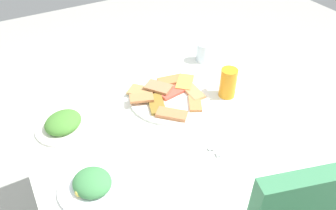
{
  "coord_description": "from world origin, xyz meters",
  "views": [
    {
      "loc": [
        0.44,
        0.8,
        1.56
      ],
      "look_at": [
        -0.03,
        -0.04,
        0.77
      ],
      "focal_mm": 35.29,
      "sensor_mm": 36.0,
      "label": 1
    }
  ],
  "objects_px": {
    "dining_table": "(167,136)",
    "salad_plate_rice": "(92,184)",
    "fork": "(234,143)",
    "pide_platter": "(170,96)",
    "paper_napkin": "(237,147)",
    "soda_can": "(228,83)",
    "drinking_glass": "(203,52)",
    "salad_plate_greens": "(63,124)",
    "spoon": "(240,150)"
  },
  "relations": [
    {
      "from": "soda_can",
      "to": "drinking_glass",
      "type": "bearing_deg",
      "value": -103.68
    },
    {
      "from": "dining_table",
      "to": "pide_platter",
      "type": "xyz_separation_m",
      "value": [
        -0.07,
        -0.11,
        0.1
      ]
    },
    {
      "from": "spoon",
      "to": "fork",
      "type": "bearing_deg",
      "value": -75.41
    },
    {
      "from": "dining_table",
      "to": "spoon",
      "type": "xyz_separation_m",
      "value": [
        -0.14,
        0.26,
        0.09
      ]
    },
    {
      "from": "dining_table",
      "to": "paper_napkin",
      "type": "xyz_separation_m",
      "value": [
        -0.14,
        0.24,
        0.09
      ]
    },
    {
      "from": "drinking_glass",
      "to": "dining_table",
      "type": "bearing_deg",
      "value": 39.08
    },
    {
      "from": "paper_napkin",
      "to": "dining_table",
      "type": "bearing_deg",
      "value": -59.77
    },
    {
      "from": "spoon",
      "to": "soda_can",
      "type": "bearing_deg",
      "value": -103.81
    },
    {
      "from": "salad_plate_rice",
      "to": "fork",
      "type": "height_order",
      "value": "salad_plate_rice"
    },
    {
      "from": "salad_plate_greens",
      "to": "salad_plate_rice",
      "type": "bearing_deg",
      "value": 90.56
    },
    {
      "from": "salad_plate_greens",
      "to": "fork",
      "type": "relative_size",
      "value": 1.09
    },
    {
      "from": "paper_napkin",
      "to": "soda_can",
      "type": "bearing_deg",
      "value": -120.08
    },
    {
      "from": "drinking_glass",
      "to": "paper_napkin",
      "type": "xyz_separation_m",
      "value": [
        0.21,
        0.52,
        -0.04
      ]
    },
    {
      "from": "paper_napkin",
      "to": "spoon",
      "type": "distance_m",
      "value": 0.02
    },
    {
      "from": "dining_table",
      "to": "salad_plate_greens",
      "type": "xyz_separation_m",
      "value": [
        0.34,
        -0.14,
        0.11
      ]
    },
    {
      "from": "fork",
      "to": "pide_platter",
      "type": "bearing_deg",
      "value": -66.85
    },
    {
      "from": "soda_can",
      "to": "drinking_glass",
      "type": "xyz_separation_m",
      "value": [
        -0.07,
        -0.27,
        -0.02
      ]
    },
    {
      "from": "salad_plate_greens",
      "to": "drinking_glass",
      "type": "bearing_deg",
      "value": -168.48
    },
    {
      "from": "dining_table",
      "to": "fork",
      "type": "height_order",
      "value": "fork"
    },
    {
      "from": "pide_platter",
      "to": "fork",
      "type": "relative_size",
      "value": 1.75
    },
    {
      "from": "dining_table",
      "to": "pide_platter",
      "type": "distance_m",
      "value": 0.16
    },
    {
      "from": "drinking_glass",
      "to": "paper_napkin",
      "type": "bearing_deg",
      "value": 67.94
    },
    {
      "from": "dining_table",
      "to": "salad_plate_rice",
      "type": "xyz_separation_m",
      "value": [
        0.34,
        0.16,
        0.1
      ]
    },
    {
      "from": "fork",
      "to": "soda_can",
      "type": "bearing_deg",
      "value": -110.32
    },
    {
      "from": "salad_plate_rice",
      "to": "paper_napkin",
      "type": "height_order",
      "value": "salad_plate_rice"
    },
    {
      "from": "pide_platter",
      "to": "soda_can",
      "type": "relative_size",
      "value": 2.68
    },
    {
      "from": "pide_platter",
      "to": "fork",
      "type": "bearing_deg",
      "value": 101.51
    },
    {
      "from": "pide_platter",
      "to": "salad_plate_greens",
      "type": "height_order",
      "value": "salad_plate_greens"
    },
    {
      "from": "fork",
      "to": "paper_napkin",
      "type": "bearing_deg",
      "value": 101.64
    },
    {
      "from": "soda_can",
      "to": "paper_napkin",
      "type": "relative_size",
      "value": 0.82
    },
    {
      "from": "soda_can",
      "to": "drinking_glass",
      "type": "relative_size",
      "value": 1.4
    },
    {
      "from": "salad_plate_rice",
      "to": "drinking_glass",
      "type": "height_order",
      "value": "drinking_glass"
    },
    {
      "from": "salad_plate_greens",
      "to": "drinking_glass",
      "type": "relative_size",
      "value": 2.32
    },
    {
      "from": "pide_platter",
      "to": "salad_plate_greens",
      "type": "relative_size",
      "value": 1.62
    },
    {
      "from": "soda_can",
      "to": "paper_napkin",
      "type": "bearing_deg",
      "value": 59.92
    },
    {
      "from": "dining_table",
      "to": "soda_can",
      "type": "bearing_deg",
      "value": -177.24
    },
    {
      "from": "salad_plate_rice",
      "to": "paper_napkin",
      "type": "relative_size",
      "value": 1.4
    },
    {
      "from": "dining_table",
      "to": "spoon",
      "type": "bearing_deg",
      "value": 118.44
    },
    {
      "from": "salad_plate_rice",
      "to": "salad_plate_greens",
      "type": "bearing_deg",
      "value": -89.44
    },
    {
      "from": "salad_plate_rice",
      "to": "drinking_glass",
      "type": "xyz_separation_m",
      "value": [
        -0.69,
        -0.44,
        0.03
      ]
    },
    {
      "from": "soda_can",
      "to": "fork",
      "type": "relative_size",
      "value": 0.65
    },
    {
      "from": "pide_platter",
      "to": "drinking_glass",
      "type": "distance_m",
      "value": 0.33
    },
    {
      "from": "dining_table",
      "to": "soda_can",
      "type": "xyz_separation_m",
      "value": [
        -0.28,
        -0.01,
        0.15
      ]
    },
    {
      "from": "salad_plate_rice",
      "to": "soda_can",
      "type": "relative_size",
      "value": 1.71
    },
    {
      "from": "soda_can",
      "to": "fork",
      "type": "height_order",
      "value": "soda_can"
    },
    {
      "from": "spoon",
      "to": "pide_platter",
      "type": "bearing_deg",
      "value": -65.01
    },
    {
      "from": "dining_table",
      "to": "paper_napkin",
      "type": "distance_m",
      "value": 0.29
    },
    {
      "from": "drinking_glass",
      "to": "fork",
      "type": "height_order",
      "value": "drinking_glass"
    },
    {
      "from": "fork",
      "to": "spoon",
      "type": "height_order",
      "value": "same"
    },
    {
      "from": "paper_napkin",
      "to": "spoon",
      "type": "bearing_deg",
      "value": 90.0
    }
  ]
}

